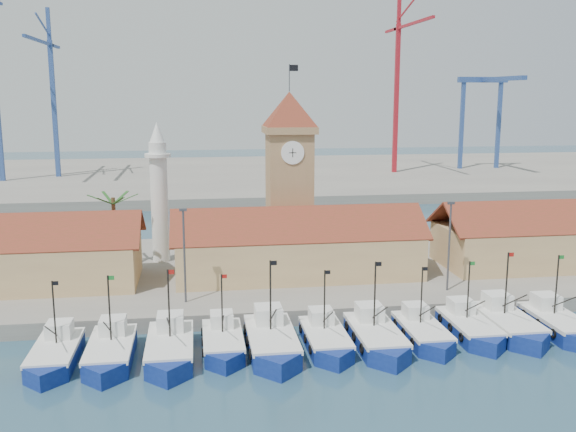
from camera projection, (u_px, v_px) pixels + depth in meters
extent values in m
plane|color=#1D3C4F|center=(337.00, 360.00, 51.13)|extent=(400.00, 400.00, 0.00)
cube|color=gray|center=(292.00, 271.00, 74.32)|extent=(140.00, 32.00, 1.50)
cube|color=gray|center=(239.00, 176.00, 157.88)|extent=(240.00, 80.00, 2.00)
cube|color=navy|center=(56.00, 357.00, 50.58)|extent=(3.29, 7.45, 1.69)
cube|color=navy|center=(45.00, 378.00, 46.95)|extent=(3.29, 3.29, 1.69)
cube|color=silver|center=(55.00, 347.00, 50.42)|extent=(3.36, 7.66, 0.33)
cube|color=silver|center=(59.00, 330.00, 52.09)|extent=(1.98, 2.07, 1.32)
cylinder|color=black|center=(54.00, 313.00, 50.38)|extent=(0.13, 0.13, 5.27)
cube|color=black|center=(55.00, 283.00, 49.96)|extent=(0.47, 0.02, 0.33)
cube|color=navy|center=(111.00, 354.00, 51.07)|extent=(3.44, 7.78, 1.77)
cube|color=navy|center=(104.00, 375.00, 47.29)|extent=(3.44, 3.44, 1.77)
cube|color=silver|center=(110.00, 344.00, 50.90)|extent=(3.51, 8.00, 0.34)
cube|color=silver|center=(113.00, 326.00, 52.65)|extent=(2.06, 2.16, 1.38)
cylinder|color=black|center=(109.00, 309.00, 50.87)|extent=(0.14, 0.14, 5.50)
cube|color=#197226|center=(111.00, 278.00, 50.42)|extent=(0.49, 0.02, 0.34)
cube|color=navy|center=(170.00, 352.00, 51.57)|extent=(3.60, 8.15, 1.85)
cube|color=navy|center=(168.00, 373.00, 47.61)|extent=(3.60, 3.60, 1.85)
cube|color=silver|center=(170.00, 341.00, 51.40)|extent=(3.68, 8.38, 0.36)
cube|color=silver|center=(170.00, 322.00, 53.23)|extent=(2.16, 2.26, 1.44)
cylinder|color=black|center=(169.00, 304.00, 51.36)|extent=(0.14, 0.14, 5.77)
cube|color=#A5140F|center=(171.00, 272.00, 50.89)|extent=(0.51, 0.02, 0.36)
cube|color=navy|center=(223.00, 345.00, 53.10)|extent=(3.20, 7.24, 1.64)
cube|color=navy|center=(225.00, 363.00, 49.58)|extent=(3.20, 3.20, 1.64)
cube|color=silver|center=(223.00, 336.00, 52.95)|extent=(3.26, 7.44, 0.32)
cube|color=silver|center=(222.00, 320.00, 54.57)|extent=(1.92, 2.01, 1.28)
cylinder|color=black|center=(222.00, 304.00, 52.91)|extent=(0.13, 0.13, 5.12)
cube|color=#A5140F|center=(224.00, 276.00, 52.50)|extent=(0.46, 0.02, 0.32)
cube|color=navy|center=(271.00, 345.00, 52.89)|extent=(3.80, 8.59, 1.95)
cube|color=navy|center=(278.00, 366.00, 48.71)|extent=(3.80, 3.80, 1.95)
cube|color=silver|center=(271.00, 334.00, 52.71)|extent=(3.87, 8.83, 0.38)
cube|color=silver|center=(268.00, 315.00, 54.63)|extent=(2.28, 2.39, 1.52)
cylinder|color=black|center=(270.00, 296.00, 52.67)|extent=(0.15, 0.15, 6.08)
cube|color=black|center=(274.00, 263.00, 52.18)|extent=(0.54, 0.02, 0.38)
cube|color=navy|center=(325.00, 342.00, 53.74)|extent=(3.28, 7.42, 1.69)
cube|color=navy|center=(335.00, 360.00, 50.14)|extent=(3.28, 3.28, 1.69)
cube|color=silver|center=(325.00, 332.00, 53.59)|extent=(3.35, 7.63, 0.33)
cube|color=silver|center=(321.00, 316.00, 55.25)|extent=(1.97, 2.06, 1.31)
cylinder|color=black|center=(325.00, 301.00, 53.55)|extent=(0.13, 0.13, 5.25)
cube|color=black|center=(328.00, 272.00, 53.13)|extent=(0.47, 0.02, 0.33)
cube|color=navy|center=(375.00, 340.00, 54.00)|extent=(3.60, 8.14, 1.85)
cube|color=navy|center=(390.00, 360.00, 50.04)|extent=(3.60, 3.60, 1.85)
cube|color=silver|center=(376.00, 330.00, 53.83)|extent=(3.67, 8.37, 0.36)
cube|color=silver|center=(369.00, 312.00, 55.65)|extent=(2.16, 2.26, 1.44)
cylinder|color=black|center=(375.00, 295.00, 53.79)|extent=(0.14, 0.14, 5.76)
cube|color=black|center=(379.00, 264.00, 53.33)|extent=(0.51, 0.02, 0.36)
cube|color=navy|center=(422.00, 335.00, 55.24)|extent=(3.21, 7.27, 1.65)
cube|color=navy|center=(437.00, 352.00, 51.71)|extent=(3.21, 3.21, 1.65)
cube|color=silver|center=(422.00, 326.00, 55.09)|extent=(3.28, 7.48, 0.32)
cube|color=silver|center=(415.00, 311.00, 56.72)|extent=(1.93, 2.02, 1.29)
cylinder|color=black|center=(422.00, 296.00, 55.06)|extent=(0.13, 0.13, 5.14)
cube|color=black|center=(425.00, 269.00, 54.64)|extent=(0.46, 0.02, 0.32)
cube|color=navy|center=(468.00, 330.00, 56.36)|extent=(3.30, 7.48, 1.70)
cube|color=navy|center=(487.00, 347.00, 52.73)|extent=(3.30, 3.30, 1.70)
cube|color=silver|center=(469.00, 321.00, 56.20)|extent=(3.37, 7.68, 0.33)
cube|color=silver|center=(461.00, 306.00, 57.87)|extent=(1.98, 2.08, 1.32)
cylinder|color=black|center=(468.00, 291.00, 56.16)|extent=(0.13, 0.13, 5.29)
cube|color=#197226|center=(472.00, 263.00, 55.74)|extent=(0.47, 0.02, 0.33)
cube|color=navy|center=(506.00, 327.00, 57.03)|extent=(3.61, 8.17, 1.86)
cube|color=navy|center=(530.00, 344.00, 53.06)|extent=(3.61, 3.61, 1.86)
cube|color=silver|center=(507.00, 317.00, 56.86)|extent=(3.68, 8.40, 0.36)
cube|color=silver|center=(497.00, 301.00, 58.69)|extent=(2.17, 2.27, 1.44)
cylinder|color=black|center=(506.00, 284.00, 56.82)|extent=(0.14, 0.14, 5.78)
cube|color=#A5140F|center=(511.00, 255.00, 56.36)|extent=(0.52, 0.02, 0.36)
cube|color=navy|center=(556.00, 327.00, 57.19)|extent=(3.47, 7.86, 1.79)
cube|color=silver|center=(557.00, 317.00, 57.03)|extent=(3.54, 8.08, 0.35)
cube|color=silver|center=(546.00, 302.00, 58.79)|extent=(2.08, 2.18, 1.39)
cylinder|color=black|center=(557.00, 285.00, 56.99)|extent=(0.14, 0.14, 5.56)
cube|color=#197226|center=(561.00, 257.00, 56.54)|extent=(0.50, 0.02, 0.35)
cube|color=tan|center=(297.00, 254.00, 69.87)|extent=(26.00, 10.00, 4.50)
cube|color=maroon|center=(301.00, 225.00, 66.74)|extent=(27.04, 5.13, 3.21)
cube|color=maroon|center=(294.00, 216.00, 71.60)|extent=(27.04, 5.13, 3.21)
cube|color=tan|center=(569.00, 244.00, 74.41)|extent=(30.00, 10.00, 4.50)
cube|color=maroon|center=(560.00, 209.00, 76.14)|extent=(31.20, 5.13, 3.21)
cube|color=#A27A53|center=(289.00, 198.00, 74.73)|extent=(5.00, 5.00, 15.00)
cube|color=#A27A53|center=(289.00, 130.00, 73.25)|extent=(5.80, 5.80, 0.80)
pyramid|color=maroon|center=(289.00, 109.00, 72.82)|extent=(5.80, 5.80, 4.00)
cylinder|color=white|center=(293.00, 153.00, 71.22)|extent=(2.60, 0.15, 2.60)
cube|color=black|center=(293.00, 153.00, 71.14)|extent=(0.08, 0.02, 1.00)
cube|color=black|center=(293.00, 153.00, 71.14)|extent=(0.80, 0.02, 0.08)
cylinder|color=#3F3F44|center=(289.00, 78.00, 72.16)|extent=(0.10, 0.10, 3.00)
cube|color=black|center=(294.00, 68.00, 72.03)|extent=(1.00, 0.03, 0.70)
cylinder|color=silver|center=(160.00, 202.00, 74.64)|extent=(2.00, 2.00, 14.00)
cylinder|color=silver|center=(158.00, 155.00, 73.61)|extent=(3.00, 3.00, 0.40)
cone|color=silver|center=(157.00, 132.00, 73.12)|extent=(1.80, 1.80, 2.40)
cylinder|color=brown|center=(115.00, 232.00, 72.55)|extent=(0.44, 0.44, 8.00)
cube|color=#20531C|center=(126.00, 199.00, 72.03)|extent=(2.80, 0.35, 1.18)
cube|color=#20531C|center=(121.00, 198.00, 73.11)|extent=(1.71, 2.60, 1.18)
cube|color=#20531C|center=(108.00, 198.00, 72.91)|extent=(1.71, 2.60, 1.18)
cube|color=#20531C|center=(100.00, 200.00, 71.64)|extent=(2.80, 0.35, 1.18)
cube|color=#20531C|center=(105.00, 201.00, 70.56)|extent=(1.71, 2.60, 1.18)
cube|color=#20531C|center=(118.00, 201.00, 70.76)|extent=(1.71, 2.60, 1.18)
cylinder|color=#3F3F44|center=(184.00, 256.00, 59.98)|extent=(0.20, 0.20, 9.00)
cube|color=#3F3F44|center=(183.00, 210.00, 59.15)|extent=(0.70, 0.25, 0.25)
cylinder|color=#3F3F44|center=(449.00, 247.00, 63.66)|extent=(0.20, 0.20, 9.00)
cube|color=#3F3F44|center=(451.00, 203.00, 62.84)|extent=(0.70, 0.25, 0.25)
cube|color=#2E4C8D|center=(54.00, 109.00, 146.84)|extent=(1.00, 1.00, 30.90)
cube|color=#2E4C8D|center=(39.00, 41.00, 134.22)|extent=(0.60, 25.53, 0.60)
cube|color=#2E4C8D|center=(54.00, 46.00, 149.00)|extent=(0.60, 10.00, 0.60)
cube|color=#2E4C8D|center=(48.00, 24.00, 143.30)|extent=(0.80, 0.80, 7.00)
cube|color=#AA1A25|center=(396.00, 99.00, 154.89)|extent=(1.00, 1.00, 35.31)
cube|color=#AA1A25|center=(413.00, 23.00, 141.91)|extent=(0.60, 25.37, 0.60)
cube|color=#AA1A25|center=(392.00, 30.00, 156.64)|extent=(0.60, 10.00, 0.60)
cube|color=#AA1A25|center=(399.00, 8.00, 150.94)|extent=(0.80, 0.80, 7.00)
cube|color=#2E4C8D|center=(462.00, 126.00, 163.71)|extent=(0.90, 0.90, 22.00)
cube|color=#2E4C8D|center=(499.00, 125.00, 165.13)|extent=(0.90, 0.90, 22.00)
cube|color=#2E4C8D|center=(483.00, 80.00, 162.27)|extent=(13.00, 1.40, 1.40)
cube|color=#2E4C8D|center=(501.00, 79.00, 152.55)|extent=(1.40, 22.00, 1.00)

